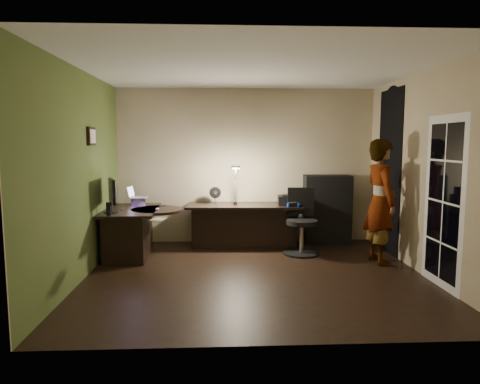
{
  "coord_description": "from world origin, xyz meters",
  "views": [
    {
      "loc": [
        -0.47,
        -5.54,
        1.77
      ],
      "look_at": [
        -0.15,
        1.05,
        1.0
      ],
      "focal_mm": 32.0,
      "sensor_mm": 36.0,
      "label": 1
    }
  ],
  "objects_px": {
    "desk_left": "(132,233)",
    "person": "(380,202)",
    "cabinet": "(327,209)",
    "office_chair": "(302,222)",
    "monitor": "(111,201)",
    "desk_right": "(244,226)"
  },
  "relations": [
    {
      "from": "cabinet",
      "to": "monitor",
      "type": "distance_m",
      "value": 3.64
    },
    {
      "from": "office_chair",
      "to": "person",
      "type": "distance_m",
      "value": 1.23
    },
    {
      "from": "desk_left",
      "to": "cabinet",
      "type": "height_order",
      "value": "cabinet"
    },
    {
      "from": "person",
      "to": "monitor",
      "type": "bearing_deg",
      "value": 82.68
    },
    {
      "from": "monitor",
      "to": "desk_right",
      "type": "bearing_deg",
      "value": 2.54
    },
    {
      "from": "cabinet",
      "to": "office_chair",
      "type": "distance_m",
      "value": 0.94
    },
    {
      "from": "desk_left",
      "to": "desk_right",
      "type": "relative_size",
      "value": 0.67
    },
    {
      "from": "monitor",
      "to": "person",
      "type": "relative_size",
      "value": 0.3
    },
    {
      "from": "desk_right",
      "to": "monitor",
      "type": "distance_m",
      "value": 2.25
    },
    {
      "from": "desk_left",
      "to": "person",
      "type": "xyz_separation_m",
      "value": [
        3.71,
        -0.49,
        0.54
      ]
    },
    {
      "from": "desk_right",
      "to": "person",
      "type": "bearing_deg",
      "value": -25.44
    },
    {
      "from": "monitor",
      "to": "office_chair",
      "type": "height_order",
      "value": "monitor"
    },
    {
      "from": "person",
      "to": "desk_left",
      "type": "bearing_deg",
      "value": 77.67
    },
    {
      "from": "cabinet",
      "to": "desk_left",
      "type": "bearing_deg",
      "value": -164.03
    },
    {
      "from": "desk_left",
      "to": "monitor",
      "type": "bearing_deg",
      "value": -126.12
    },
    {
      "from": "cabinet",
      "to": "office_chair",
      "type": "height_order",
      "value": "cabinet"
    },
    {
      "from": "desk_left",
      "to": "office_chair",
      "type": "distance_m",
      "value": 2.66
    },
    {
      "from": "desk_left",
      "to": "person",
      "type": "relative_size",
      "value": 0.71
    },
    {
      "from": "desk_left",
      "to": "monitor",
      "type": "distance_m",
      "value": 0.67
    },
    {
      "from": "monitor",
      "to": "office_chair",
      "type": "distance_m",
      "value": 2.93
    },
    {
      "from": "desk_left",
      "to": "monitor",
      "type": "relative_size",
      "value": 2.36
    },
    {
      "from": "cabinet",
      "to": "monitor",
      "type": "height_order",
      "value": "cabinet"
    }
  ]
}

